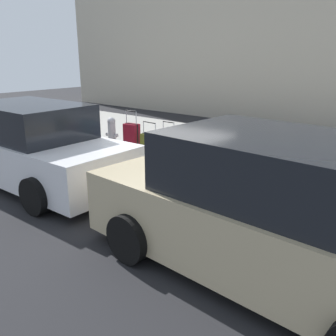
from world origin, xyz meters
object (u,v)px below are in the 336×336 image
(bollard_post, at_px, (94,131))
(parked_car_beige_0, at_px, (269,212))
(suitcase_silver_6, at_px, (168,148))
(suitcase_olive_7, at_px, (150,146))
(suitcase_red_5, at_px, (184,153))
(suitcase_teal_2, at_px, (254,165))
(suitcase_olive_0, at_px, (308,177))
(parked_car_white_1, at_px, (31,147))
(fire_hydrant, at_px, (112,132))
(suitcase_maroon_1, at_px, (279,174))
(suitcase_navy_3, at_px, (230,161))
(suitcase_black_4, at_px, (208,155))
(suitcase_maroon_8, at_px, (132,139))

(bollard_post, relative_size, parked_car_beige_0, 0.19)
(suitcase_silver_6, height_order, suitcase_olive_7, suitcase_silver_6)
(suitcase_red_5, bearing_deg, parked_car_beige_0, 141.25)
(suitcase_red_5, relative_size, parked_car_beige_0, 0.14)
(suitcase_teal_2, relative_size, bollard_post, 0.83)
(suitcase_olive_7, xyz_separation_m, bollard_post, (1.88, 0.14, 0.16))
(suitcase_red_5, distance_m, suitcase_olive_7, 1.09)
(suitcase_olive_0, distance_m, suitcase_silver_6, 3.25)
(parked_car_white_1, bearing_deg, fire_hydrant, -79.71)
(suitcase_maroon_1, height_order, suitcase_navy_3, suitcase_maroon_1)
(suitcase_silver_6, bearing_deg, parked_car_white_1, 61.46)
(suitcase_olive_0, relative_size, suitcase_teal_2, 0.97)
(suitcase_olive_0, distance_m, suitcase_black_4, 2.13)
(suitcase_black_4, bearing_deg, suitcase_maroon_1, -179.61)
(suitcase_silver_6, height_order, parked_car_beige_0, parked_car_beige_0)
(fire_hydrant, bearing_deg, bollard_post, 15.62)
(suitcase_maroon_1, bearing_deg, parked_car_beige_0, 110.39)
(suitcase_teal_2, xyz_separation_m, suitcase_black_4, (1.07, 0.03, 0.00))
(suitcase_navy_3, bearing_deg, suitcase_teal_2, 179.06)
(suitcase_red_5, relative_size, suitcase_maroon_8, 0.59)
(suitcase_olive_7, xyz_separation_m, parked_car_beige_0, (-4.21, 2.56, 0.37))
(suitcase_teal_2, height_order, parked_car_white_1, parked_car_white_1)
(suitcase_black_4, xyz_separation_m, suitcase_red_5, (0.57, 0.06, -0.04))
(suitcase_silver_6, bearing_deg, suitcase_black_4, 177.93)
(suitcase_maroon_1, height_order, suitcase_black_4, suitcase_black_4)
(suitcase_silver_6, xyz_separation_m, parked_car_beige_0, (-3.67, 2.61, 0.33))
(suitcase_teal_2, bearing_deg, suitcase_silver_6, -0.31)
(bollard_post, bearing_deg, parked_car_white_1, 112.56)
(parked_car_beige_0, bearing_deg, suitcase_olive_0, -80.57)
(suitcase_black_4, bearing_deg, suitcase_maroon_8, 2.07)
(suitcase_navy_3, height_order, suitcase_olive_7, suitcase_olive_7)
(suitcase_black_4, height_order, parked_car_white_1, parked_car_white_1)
(suitcase_maroon_1, distance_m, fire_hydrant, 4.60)
(suitcase_olive_7, distance_m, parked_car_white_1, 2.72)
(bollard_post, height_order, parked_car_white_1, parked_car_white_1)
(suitcase_maroon_8, bearing_deg, fire_hydrant, -4.93)
(suitcase_maroon_8, bearing_deg, bollard_post, 3.42)
(suitcase_olive_7, relative_size, suitcase_maroon_8, 0.79)
(fire_hydrant, bearing_deg, suitcase_black_4, -179.81)
(suitcase_red_5, bearing_deg, suitcase_maroon_1, -178.05)
(suitcase_teal_2, relative_size, parked_car_beige_0, 0.16)
(suitcase_black_4, relative_size, suitcase_maroon_8, 0.91)
(suitcase_navy_3, xyz_separation_m, suitcase_maroon_8, (2.73, 0.12, 0.07))
(suitcase_navy_3, bearing_deg, suitcase_silver_6, -0.11)
(suitcase_silver_6, relative_size, bollard_post, 1.06)
(suitcase_silver_6, bearing_deg, suitcase_teal_2, 179.69)
(suitcase_black_4, height_order, suitcase_olive_7, suitcase_black_4)
(suitcase_teal_2, distance_m, suitcase_maroon_8, 3.26)
(suitcase_olive_0, bearing_deg, suitcase_black_4, -0.92)
(suitcase_maroon_1, relative_size, bollard_post, 0.88)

